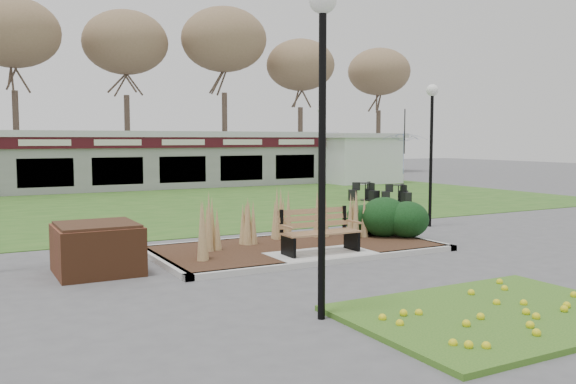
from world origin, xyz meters
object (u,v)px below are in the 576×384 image
food_pavilion (111,160)px  patio_umbrella (404,153)px  bistro_set_d (398,196)px  lamp_post_near_right (322,79)px  lamp_post_mid_right (432,123)px  lamp_post_far_right (321,132)px  bistro_set_c (365,194)px  park_bench (319,231)px  brick_planter (97,248)px  service_hut (359,158)px

food_pavilion → patio_umbrella: bearing=-28.2°
bistro_set_d → patio_umbrella: patio_umbrella is taller
lamp_post_near_right → lamp_post_mid_right: lamp_post_near_right is taller
lamp_post_far_right → bistro_set_c: (1.20, -1.51, -2.56)m
park_bench → bistro_set_c: (7.90, 9.32, -0.33)m
lamp_post_far_right → patio_umbrella: size_ratio=1.35×
brick_planter → bistro_set_d: 15.09m
park_bench → service_hut: bearing=52.7°
park_bench → lamp_post_far_right: size_ratio=0.44×
brick_planter → lamp_post_far_right: lamp_post_far_right is taller
service_hut → lamp_post_near_right: bearing=-126.2°
lamp_post_mid_right → lamp_post_far_right: bearing=80.2°
food_pavilion → lamp_post_mid_right: (5.26, -17.23, 1.48)m
bistro_set_c → bistro_set_d: size_ratio=1.05×
park_bench → bistro_set_d: (8.71, 8.22, -0.34)m
park_bench → lamp_post_far_right: bearing=58.3°
lamp_post_far_right → brick_planter: bearing=-137.8°
brick_planter → lamp_post_far_right: 15.17m
brick_planter → bistro_set_d: bearing=29.7°
lamp_post_near_right → lamp_post_far_right: bearing=58.5°
service_hut → lamp_post_near_right: 26.71m
service_hut → bistro_set_c: (-5.60, -8.43, -1.19)m
food_pavilion → bistro_set_c: bearing=-52.8°
park_bench → lamp_post_mid_right: size_ratio=0.42×
park_bench → lamp_post_mid_right: (5.26, 2.48, 2.37)m
brick_planter → lamp_post_far_right: (11.10, 10.07, 2.35)m
food_pavilion → service_hut: food_pavilion is taller
brick_planter → bistro_set_c: (12.30, 8.57, -0.22)m
bistro_set_d → patio_umbrella: size_ratio=0.45×
park_bench → lamp_post_mid_right: lamp_post_mid_right is taller
food_pavilion → lamp_post_far_right: (6.70, -8.89, 1.35)m
bistro_set_c → bistro_set_d: bistro_set_c is taller
bistro_set_c → patio_umbrella: patio_umbrella is taller
lamp_post_mid_right → lamp_post_far_right: (1.44, 8.34, -0.14)m
lamp_post_far_right → bistro_set_d: bearing=-52.4°
brick_planter → food_pavilion: 19.49m
park_bench → bistro_set_d: 11.98m
lamp_post_near_right → patio_umbrella: size_ratio=1.59×
park_bench → bistro_set_d: size_ratio=1.32×
food_pavilion → lamp_post_far_right: lamp_post_far_right is taller
brick_planter → service_hut: (17.90, 17.00, 0.97)m
lamp_post_near_right → bistro_set_c: lamp_post_near_right is taller
park_bench → brick_planter: park_bench is taller
park_bench → service_hut: size_ratio=0.39×
lamp_post_mid_right → lamp_post_far_right: 8.47m
food_pavilion → lamp_post_near_right: (-2.23, -23.46, 1.85)m
brick_planter → patio_umbrella: 21.07m
lamp_post_near_right → lamp_post_far_right: lamp_post_near_right is taller
brick_planter → lamp_post_mid_right: (9.66, 1.73, 2.48)m
lamp_post_near_right → bistro_set_c: size_ratio=3.38×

